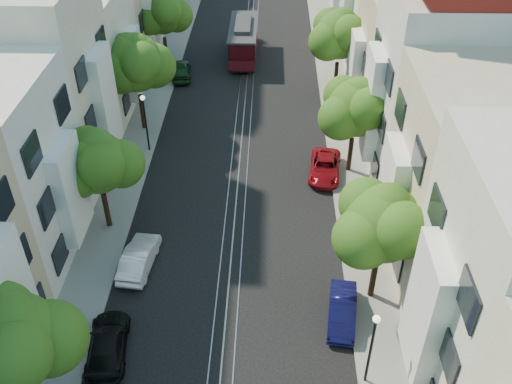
# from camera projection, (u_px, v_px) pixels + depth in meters

# --- Properties ---
(ground) EXTENTS (200.00, 200.00, 0.00)m
(ground) POSITION_uv_depth(u_px,v_px,m) (244.00, 110.00, 44.06)
(ground) COLOR black
(ground) RESTS_ON ground
(sidewalk_east) EXTENTS (2.50, 80.00, 0.12)m
(sidewalk_east) POSITION_uv_depth(u_px,v_px,m) (338.00, 110.00, 43.86)
(sidewalk_east) COLOR gray
(sidewalk_east) RESTS_ON ground
(sidewalk_west) EXTENTS (2.50, 80.00, 0.12)m
(sidewalk_west) POSITION_uv_depth(u_px,v_px,m) (151.00, 108.00, 44.18)
(sidewalk_west) COLOR gray
(sidewalk_west) RESTS_ON ground
(rail_left) EXTENTS (0.06, 80.00, 0.02)m
(rail_left) POSITION_uv_depth(u_px,v_px,m) (237.00, 110.00, 44.06)
(rail_left) COLOR gray
(rail_left) RESTS_ON ground
(rail_slot) EXTENTS (0.06, 80.00, 0.02)m
(rail_slot) POSITION_uv_depth(u_px,v_px,m) (244.00, 110.00, 44.05)
(rail_slot) COLOR gray
(rail_slot) RESTS_ON ground
(rail_right) EXTENTS (0.06, 80.00, 0.02)m
(rail_right) POSITION_uv_depth(u_px,v_px,m) (251.00, 110.00, 44.04)
(rail_right) COLOR gray
(rail_right) RESTS_ON ground
(lane_line) EXTENTS (0.08, 80.00, 0.01)m
(lane_line) POSITION_uv_depth(u_px,v_px,m) (244.00, 110.00, 44.06)
(lane_line) COLOR tan
(lane_line) RESTS_ON ground
(townhouses_east) EXTENTS (7.75, 72.00, 12.00)m
(townhouses_east) POSITION_uv_depth(u_px,v_px,m) (410.00, 48.00, 40.59)
(townhouses_east) COLOR beige
(townhouses_east) RESTS_ON ground
(townhouses_west) EXTENTS (7.75, 72.00, 11.76)m
(townhouses_west) POSITION_uv_depth(u_px,v_px,m) (79.00, 46.00, 41.17)
(townhouses_west) COLOR silver
(townhouses_west) RESTS_ON ground
(tree_e_b) EXTENTS (4.93, 4.08, 6.68)m
(tree_e_b) POSITION_uv_depth(u_px,v_px,m) (384.00, 225.00, 25.90)
(tree_e_b) COLOR black
(tree_e_b) RESTS_ON ground
(tree_e_c) EXTENTS (4.84, 3.99, 6.52)m
(tree_e_c) POSITION_uv_depth(u_px,v_px,m) (356.00, 109.00, 34.73)
(tree_e_c) COLOR black
(tree_e_c) RESTS_ON ground
(tree_e_d) EXTENTS (5.01, 4.16, 6.85)m
(tree_e_d) POSITION_uv_depth(u_px,v_px,m) (340.00, 35.00, 43.32)
(tree_e_d) COLOR black
(tree_e_d) RESTS_ON ground
(tree_w_a) EXTENTS (4.93, 4.08, 6.68)m
(tree_w_a) POSITION_uv_depth(u_px,v_px,m) (15.00, 344.00, 20.64)
(tree_w_a) COLOR black
(tree_w_a) RESTS_ON ground
(tree_w_b) EXTENTS (4.72, 3.87, 6.27)m
(tree_w_b) POSITION_uv_depth(u_px,v_px,m) (98.00, 164.00, 30.39)
(tree_w_b) COLOR black
(tree_w_b) RESTS_ON ground
(tree_w_c) EXTENTS (5.13, 4.28, 7.09)m
(tree_w_c) POSITION_uv_depth(u_px,v_px,m) (137.00, 64.00, 38.74)
(tree_w_c) COLOR black
(tree_w_c) RESTS_ON ground
(tree_w_d) EXTENTS (4.84, 3.99, 6.52)m
(tree_w_d) POSITION_uv_depth(u_px,v_px,m) (163.00, 14.00, 47.77)
(tree_w_d) COLOR black
(tree_w_d) RESTS_ON ground
(lamp_east) EXTENTS (0.32, 0.32, 4.16)m
(lamp_east) POSITION_uv_depth(u_px,v_px,m) (373.00, 340.00, 23.10)
(lamp_east) COLOR black
(lamp_east) RESTS_ON ground
(lamp_west) EXTENTS (0.32, 0.32, 4.16)m
(lamp_west) POSITION_uv_depth(u_px,v_px,m) (145.00, 115.00, 37.70)
(lamp_west) COLOR black
(lamp_west) RESTS_ON ground
(cable_car) EXTENTS (2.41, 7.68, 2.95)m
(cable_car) POSITION_uv_depth(u_px,v_px,m) (243.00, 39.00, 50.80)
(cable_car) COLOR black
(cable_car) RESTS_ON ground
(parked_car_e_mid) EXTENTS (1.71, 3.77, 1.20)m
(parked_car_e_mid) POSITION_uv_depth(u_px,v_px,m) (342.00, 310.00, 27.25)
(parked_car_e_mid) COLOR #0C0C3D
(parked_car_e_mid) RESTS_ON ground
(parked_car_e_far) EXTENTS (2.43, 4.38, 1.16)m
(parked_car_e_far) POSITION_uv_depth(u_px,v_px,m) (325.00, 167.00, 36.85)
(parked_car_e_far) COLOR maroon
(parked_car_e_far) RESTS_ON ground
(parked_car_w_near) EXTENTS (2.18, 4.39, 1.23)m
(parked_car_w_near) POSITION_uv_depth(u_px,v_px,m) (107.00, 344.00, 25.67)
(parked_car_w_near) COLOR black
(parked_car_w_near) RESTS_ON ground
(parked_car_w_mid) EXTENTS (1.75, 4.04, 1.29)m
(parked_car_w_mid) POSITION_uv_depth(u_px,v_px,m) (139.00, 257.00, 30.08)
(parked_car_w_mid) COLOR white
(parked_car_w_mid) RESTS_ON ground
(parked_car_w_far) EXTENTS (2.12, 4.20, 1.37)m
(parked_car_w_far) POSITION_uv_depth(u_px,v_px,m) (181.00, 70.00, 48.19)
(parked_car_w_far) COLOR #163719
(parked_car_w_far) RESTS_ON ground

